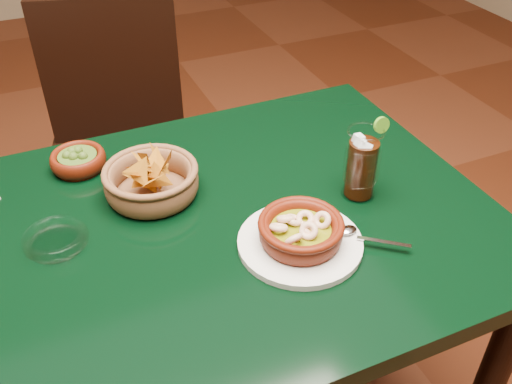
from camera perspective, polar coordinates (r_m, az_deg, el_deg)
name	(u,v)px	position (r m, az deg, el deg)	size (l,w,h in m)	color
dining_table	(187,267)	(1.15, -6.87, -7.48)	(1.20, 0.80, 0.75)	black
dining_chair	(119,148)	(1.79, -13.58, 4.26)	(0.53, 0.53, 0.93)	black
shrimp_plate	(301,233)	(1.02, 4.50, -4.15)	(0.29, 0.23, 0.07)	silver
chip_basket	(151,180)	(1.16, -10.43, 1.14)	(0.22, 0.22, 0.15)	brown
guacamole_ramekin	(78,160)	(1.28, -17.38, 3.11)	(0.14, 0.14, 0.05)	#481105
cola_drink	(362,164)	(1.14, 10.54, 2.77)	(0.15, 0.15, 0.17)	white
glass_ashtray	(56,240)	(1.09, -19.41, -4.50)	(0.13, 0.13, 0.03)	white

